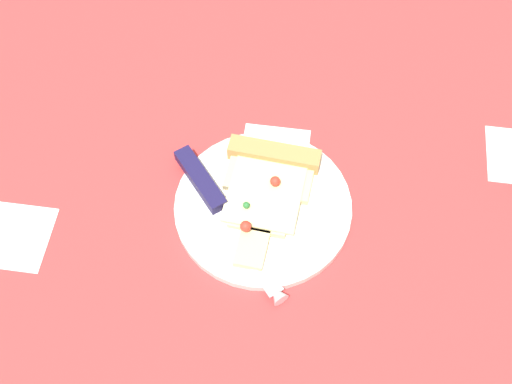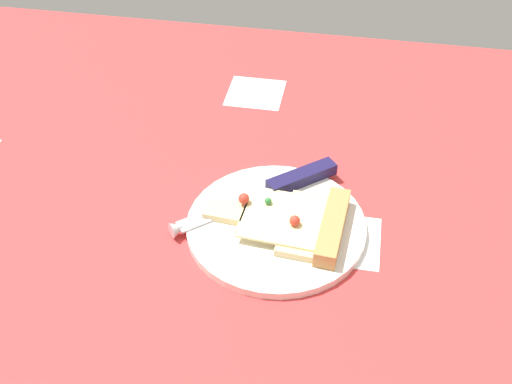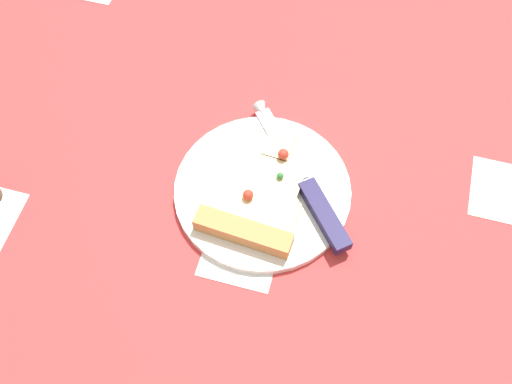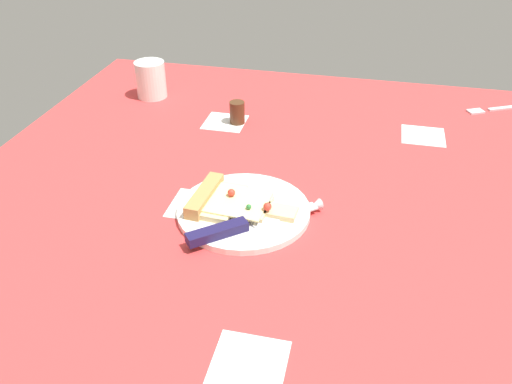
{
  "view_description": "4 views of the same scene",
  "coord_description": "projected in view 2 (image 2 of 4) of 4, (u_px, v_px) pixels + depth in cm",
  "views": [
    {
      "loc": [
        2.59,
        34.37,
        71.34
      ],
      "look_at": [
        8.13,
        -5.51,
        3.03
      ],
      "focal_mm": 44.92,
      "sensor_mm": 36.0,
      "label": 1
    },
    {
      "loc": [
        -46.72,
        -12.21,
        55.07
      ],
      "look_at": [
        10.17,
        -1.85,
        3.11
      ],
      "focal_mm": 43.1,
      "sensor_mm": 36.0,
      "label": 2
    },
    {
      "loc": [
        15.89,
        -40.32,
        65.53
      ],
      "look_at": [
        6.83,
        -6.89,
        3.34
      ],
      "focal_mm": 41.07,
      "sensor_mm": 36.0,
      "label": 3
    },
    {
      "loc": [
        78.19,
        13.49,
        52.41
      ],
      "look_at": [
        5.8,
        -3.13,
        3.7
      ],
      "focal_mm": 37.36,
      "sensor_mm": 36.0,
      "label": 4
    }
  ],
  "objects": [
    {
      "name": "pizza_slice",
      "position": [
        297.0,
        222.0,
        0.75
      ],
      "size": [
        12.16,
        17.95,
        2.69
      ],
      "rotation": [
        0.0,
        0.0,
        6.21
      ],
      "color": "beige",
      "rests_on": "plate"
    },
    {
      "name": "knife",
      "position": [
        272.0,
        189.0,
        0.8
      ],
      "size": [
        17.01,
        19.75,
        2.45
      ],
      "rotation": [
        0.0,
        0.0,
        6.98
      ],
      "color": "silver",
      "rests_on": "plate"
    },
    {
      "name": "ground_plane",
      "position": [
        226.0,
        274.0,
        0.74
      ],
      "size": [
        119.17,
        119.17,
        3.0
      ],
      "color": "#D13838",
      "rests_on": "ground"
    },
    {
      "name": "plate",
      "position": [
        276.0,
        226.0,
        0.77
      ],
      "size": [
        22.46,
        22.46,
        1.1
      ],
      "primitive_type": "cylinder",
      "color": "white",
      "rests_on": "ground_plane"
    }
  ]
}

